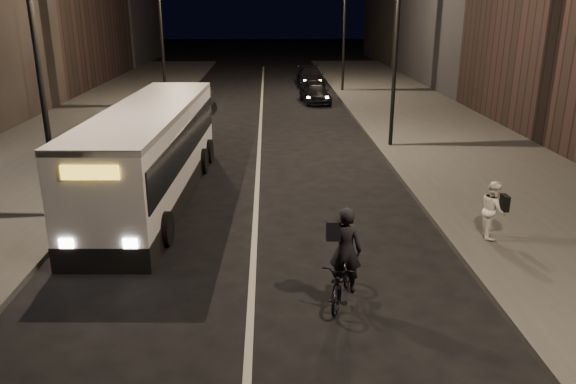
{
  "coord_description": "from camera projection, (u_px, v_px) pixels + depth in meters",
  "views": [
    {
      "loc": [
        0.4,
        -11.18,
        5.89
      ],
      "look_at": [
        0.86,
        1.84,
        1.5
      ],
      "focal_mm": 35.0,
      "sensor_mm": 36.0,
      "label": 1
    }
  ],
  "objects": [
    {
      "name": "car_far",
      "position": [
        310.0,
        77.0,
        41.96
      ],
      "size": [
        1.97,
        4.7,
        1.36
      ],
      "primitive_type": "imported",
      "rotation": [
        0.0,
        0.0,
        0.01
      ],
      "color": "black",
      "rests_on": "ground"
    },
    {
      "name": "city_bus",
      "position": [
        152.0,
        149.0,
        17.48
      ],
      "size": [
        2.89,
        10.93,
        2.92
      ],
      "rotation": [
        0.0,
        0.0,
        -0.04
      ],
      "color": "white",
      "rests_on": "ground"
    },
    {
      "name": "cyclist_on_bicycle",
      "position": [
        344.0,
        271.0,
        11.41
      ],
      "size": [
        1.2,
        1.98,
        2.15
      ],
      "rotation": [
        0.0,
        0.0,
        -0.32
      ],
      "color": "black",
      "rests_on": "ground"
    },
    {
      "name": "car_near",
      "position": [
        315.0,
        92.0,
        34.82
      ],
      "size": [
        1.98,
        3.92,
        1.28
      ],
      "primitive_type": "imported",
      "rotation": [
        0.0,
        0.0,
        0.13
      ],
      "color": "black",
      "rests_on": "ground"
    },
    {
      "name": "pedestrian_woman",
      "position": [
        493.0,
        210.0,
        14.27
      ],
      "size": [
        0.68,
        0.82,
        1.5
      ],
      "primitive_type": "imported",
      "rotation": [
        0.0,
        0.0,
        1.4
      ],
      "color": "white",
      "rests_on": "sidewalk_right"
    },
    {
      "name": "streetlight_left_far",
      "position": [
        165.0,
        13.0,
        31.4
      ],
      "size": [
        1.2,
        0.44,
        8.12
      ],
      "color": "black",
      "rests_on": "sidewalk_left"
    },
    {
      "name": "streetlight_right_far",
      "position": [
        341.0,
        12.0,
        37.45
      ],
      "size": [
        1.2,
        0.44,
        8.12
      ],
      "color": "black",
      "rests_on": "sidewalk_right"
    },
    {
      "name": "streetlight_left_near",
      "position": [
        43.0,
        25.0,
        14.35
      ],
      "size": [
        1.2,
        0.44,
        8.12
      ],
      "color": "black",
      "rests_on": "sidewalk_left"
    },
    {
      "name": "ground",
      "position": [
        252.0,
        283.0,
        12.46
      ],
      "size": [
        180.0,
        180.0,
        0.0
      ],
      "primitive_type": "plane",
      "color": "black",
      "rests_on": "ground"
    },
    {
      "name": "streetlight_right_mid",
      "position": [
        391.0,
        17.0,
        22.29
      ],
      "size": [
        1.2,
        0.44,
        8.12
      ],
      "color": "black",
      "rests_on": "sidewalk_right"
    },
    {
      "name": "sidewalk_left",
      "position": [
        72.0,
        139.0,
        25.4
      ],
      "size": [
        7.0,
        70.0,
        0.16
      ],
      "primitive_type": "cube",
      "color": "#3A3A37",
      "rests_on": "ground"
    },
    {
      "name": "sidewalk_right",
      "position": [
        443.0,
        136.0,
        25.98
      ],
      "size": [
        7.0,
        70.0,
        0.16
      ],
      "primitive_type": "cube",
      "color": "#3A3A37",
      "rests_on": "ground"
    },
    {
      "name": "car_mid",
      "position": [
        200.0,
        98.0,
        32.97
      ],
      "size": [
        1.5,
        3.89,
        1.26
      ],
      "primitive_type": "imported",
      "rotation": [
        0.0,
        0.0,
        3.18
      ],
      "color": "#38383A",
      "rests_on": "ground"
    }
  ]
}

